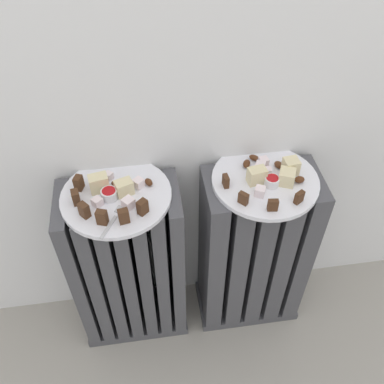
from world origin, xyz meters
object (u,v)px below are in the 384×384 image
at_px(jam_bowl_right, 272,181).
at_px(radiator_right, 253,253).
at_px(radiator_left, 129,268).
at_px(fork, 114,219).
at_px(plate_left, 116,196).
at_px(jam_bowl_left, 109,194).
at_px(plate_right, 265,181).

bearing_deg(jam_bowl_right, radiator_right, 109.93).
distance_m(radiator_left, radiator_right, 0.38).
bearing_deg(radiator_left, radiator_right, 0.00).
relative_size(radiator_right, jam_bowl_right, 15.92).
height_order(radiator_right, fork, fork).
bearing_deg(plate_left, jam_bowl_left, -143.89).
xyz_separation_m(jam_bowl_right, fork, (-0.39, -0.06, -0.01)).
xyz_separation_m(radiator_right, jam_bowl_left, (-0.39, -0.01, 0.33)).
relative_size(radiator_left, jam_bowl_left, 14.92).
bearing_deg(jam_bowl_right, plate_right, 109.93).
height_order(plate_left, jam_bowl_left, jam_bowl_left).
height_order(radiator_left, jam_bowl_left, jam_bowl_left).
relative_size(radiator_right, fork, 6.06).
bearing_deg(plate_left, jam_bowl_right, -3.47).
relative_size(radiator_left, radiator_right, 1.00).
bearing_deg(plate_left, fork, -94.54).
height_order(radiator_right, jam_bowl_right, jam_bowl_right).
relative_size(plate_right, jam_bowl_right, 7.36).
xyz_separation_m(plate_right, jam_bowl_left, (-0.39, -0.01, 0.02)).
relative_size(radiator_left, plate_left, 2.16).
xyz_separation_m(jam_bowl_left, fork, (0.01, -0.07, -0.01)).
relative_size(radiator_right, jam_bowl_left, 14.92).
xyz_separation_m(radiator_right, plate_right, (0.00, -0.00, 0.31)).
height_order(radiator_left, jam_bowl_right, jam_bowl_right).
distance_m(radiator_left, fork, 0.33).
bearing_deg(fork, radiator_right, 12.10).
xyz_separation_m(radiator_left, jam_bowl_right, (0.39, -0.02, 0.33)).
distance_m(plate_left, plate_right, 0.38).
relative_size(jam_bowl_right, fork, 0.38).
xyz_separation_m(plate_right, fork, (-0.38, -0.08, 0.01)).
bearing_deg(radiator_right, jam_bowl_left, -178.46).
bearing_deg(plate_left, radiator_left, 180.00).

